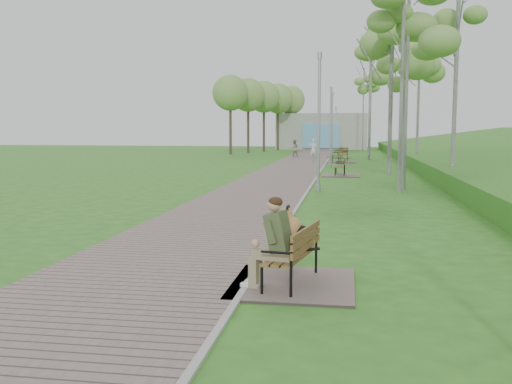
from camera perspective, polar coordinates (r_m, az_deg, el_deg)
ground at (r=14.68m, az=3.36°, el=-2.85°), size 120.00×120.00×0.00m
walkway at (r=36.13m, az=4.06°, el=2.67°), size 3.50×67.00×0.04m
kerb at (r=36.02m, az=6.84°, el=2.64°), size 0.10×67.00×0.05m
building_north at (r=65.46m, az=6.61°, el=6.04°), size 10.00×5.20×4.00m
bench_main at (r=8.58m, az=3.11°, el=-6.48°), size 1.82×2.02×1.59m
bench_second at (r=28.67m, az=8.41°, el=2.04°), size 1.86×2.07×1.14m
bench_third at (r=40.20m, az=8.39°, el=3.31°), size 2.05×2.28×1.26m
bench_far at (r=46.11m, az=8.22°, el=3.65°), size 1.74×1.93×1.07m
lamp_post_near at (r=21.21m, az=6.30°, el=6.44°), size 0.20×0.20×5.10m
lamp_post_second at (r=34.61m, az=7.47°, el=6.16°), size 0.19×0.19×4.80m
lamp_post_third at (r=45.84m, az=7.61°, el=6.43°), size 0.20×0.20×5.20m
lamp_post_far at (r=64.25m, az=7.98°, el=6.22°), size 0.18×0.18×4.77m
pedestrian_near at (r=41.04m, az=5.76°, el=4.21°), size 0.62×0.43×1.63m
pedestrian_far at (r=45.96m, az=3.84°, el=4.36°), size 0.86×0.77×1.47m
birch_near_a at (r=21.66m, az=14.56°, el=16.87°), size 2.41×2.41×8.11m
birch_near_b at (r=24.90m, az=19.57°, el=16.38°), size 2.35×2.35×8.69m
birch_mid_a at (r=22.53m, az=15.07°, el=17.96°), size 2.24×2.24×8.86m
birch_mid_b at (r=35.89m, az=16.04°, el=12.39°), size 2.30×2.30×7.97m
birch_mid_c at (r=29.94m, az=13.46°, el=14.07°), size 2.89×2.89×8.21m
birch_far_a at (r=33.28m, az=14.70°, el=12.34°), size 2.37×2.37×7.54m
birch_far_b at (r=44.04m, az=11.41°, el=12.07°), size 2.76×2.76×8.67m
birch_distant_a at (r=59.44m, az=10.73°, el=10.62°), size 2.29×2.29×8.72m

